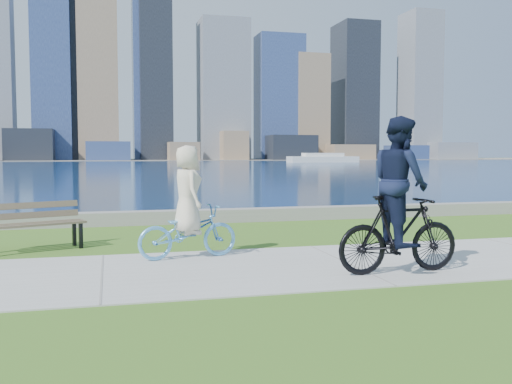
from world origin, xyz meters
TOP-DOWN VIEW (x-y plane):
  - ground at (0.00, 0.00)m, footprint 320.00×320.00m
  - concrete_path at (0.00, 0.00)m, footprint 80.00×3.50m
  - seawall at (0.00, 6.20)m, footprint 90.00×0.50m
  - bay_water at (0.00, 72.00)m, footprint 320.00×131.00m
  - far_shore at (0.00, 130.00)m, footprint 320.00×30.00m
  - city_skyline at (1.28, 129.49)m, footprint 182.39×23.57m
  - ferry_far at (38.52, 90.20)m, footprint 12.99×3.71m
  - park_bench at (-1.25, 2.75)m, footprint 1.87×1.21m
  - cyclist_woman at (1.46, 1.09)m, footprint 0.91×1.87m
  - cyclist_man at (4.45, -0.99)m, footprint 0.76×2.03m

SIDE VIEW (x-z plane):
  - ground at x=0.00m, z-range 0.00..0.00m
  - bay_water at x=0.00m, z-range 0.00..0.01m
  - concrete_path at x=0.00m, z-range 0.00..0.02m
  - far_shore at x=0.00m, z-range 0.00..0.12m
  - seawall at x=0.00m, z-range 0.00..0.35m
  - park_bench at x=-1.25m, z-range 0.10..1.02m
  - ferry_far at x=38.52m, z-range -0.15..1.61m
  - cyclist_woman at x=1.46m, z-range -0.24..1.75m
  - cyclist_man at x=4.45m, z-range -0.18..2.24m
  - city_skyline at x=1.28m, z-range -16.21..59.79m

